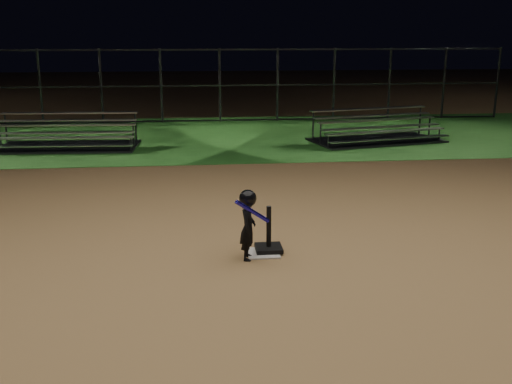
# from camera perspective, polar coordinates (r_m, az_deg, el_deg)

# --- Properties ---
(ground) EXTENTS (80.00, 80.00, 0.00)m
(ground) POSITION_cam_1_polar(r_m,az_deg,el_deg) (8.71, 0.69, -5.83)
(ground) COLOR olive
(ground) RESTS_ON ground
(grass_strip) EXTENTS (60.00, 8.00, 0.01)m
(grass_strip) POSITION_cam_1_polar(r_m,az_deg,el_deg) (18.37, -2.92, 5.29)
(grass_strip) COLOR #225B1D
(grass_strip) RESTS_ON ground
(home_plate) EXTENTS (0.45, 0.45, 0.02)m
(home_plate) POSITION_cam_1_polar(r_m,az_deg,el_deg) (8.71, 0.69, -5.76)
(home_plate) COLOR beige
(home_plate) RESTS_ON ground
(batting_tee) EXTENTS (0.38, 0.38, 0.66)m
(batting_tee) POSITION_cam_1_polar(r_m,az_deg,el_deg) (8.75, 1.20, -4.78)
(batting_tee) COLOR black
(batting_tee) RESTS_ON home_plate
(child_batter) EXTENTS (0.50, 0.46, 1.00)m
(child_batter) POSITION_cam_1_polar(r_m,az_deg,el_deg) (8.35, -0.76, -2.89)
(child_batter) COLOR black
(child_batter) RESTS_ON ground
(bleacher_left) EXTENTS (3.77, 1.97, 0.90)m
(bleacher_left) POSITION_cam_1_polar(r_m,az_deg,el_deg) (17.18, -17.32, 4.56)
(bleacher_left) COLOR #B9B9BE
(bleacher_left) RESTS_ON ground
(bleacher_right) EXTENTS (3.97, 2.56, 0.90)m
(bleacher_right) POSITION_cam_1_polar(r_m,az_deg,el_deg) (17.73, 11.30, 5.25)
(bleacher_right) COLOR #A2A2A6
(bleacher_right) RESTS_ON ground
(backstop_fence) EXTENTS (20.08, 0.08, 2.50)m
(backstop_fence) POSITION_cam_1_polar(r_m,az_deg,el_deg) (21.19, -3.42, 9.97)
(backstop_fence) COLOR #38383D
(backstop_fence) RESTS_ON ground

